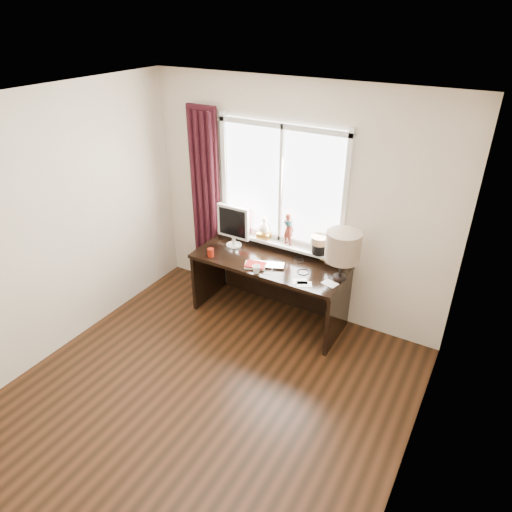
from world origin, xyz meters
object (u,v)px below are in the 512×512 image
Objects in this scene: mug at (256,269)px; desk at (273,275)px; laptop at (269,265)px; table_lamp at (343,247)px; red_cup at (211,253)px; monitor at (233,224)px.

mug is 0.49m from desk.
mug is at bearing -124.64° from laptop.
table_lamp is at bearing -9.07° from laptop.
desk is (0.61, 0.34, -0.29)m from red_cup.
mug is 0.62m from red_cup.
mug is 0.05× the size of desk.
monitor is (-0.53, 0.40, 0.23)m from mug.
mug is 0.94× the size of red_cup.
red_cup is at bearing 171.91° from laptop.
laptop is 0.20m from mug.
laptop is at bearing 11.62° from red_cup.
mug reaches higher than laptop.
laptop is 0.19× the size of desk.
monitor is 0.94× the size of table_lamp.
red_cup is 0.06× the size of desk.
monitor is at bearing 179.96° from desk.
red_cup is 0.18× the size of table_lamp.
monitor reaches higher than mug.
table_lamp reaches higher than monitor.
laptop is 0.33m from desk.
table_lamp is (0.74, 0.14, 0.35)m from laptop.
laptop is 0.83m from table_lamp.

